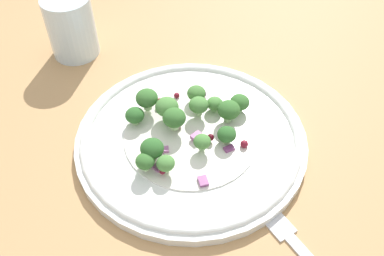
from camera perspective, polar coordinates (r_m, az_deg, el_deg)
ground_plane at (r=54.44cm, az=-0.13°, el=-2.64°), size 180.00×180.00×2.00cm
plate at (r=53.02cm, az=0.00°, el=-1.35°), size 28.86×28.86×1.70cm
dressing_pool at (r=52.69cm, az=0.00°, el=-1.03°), size 16.74×16.74×0.20cm
broccoli_floret_0 at (r=55.00cm, az=6.44°, el=3.41°), size 2.53×2.53×2.56cm
broccoli_floret_1 at (r=47.88cm, az=-3.58°, el=-4.81°), size 2.13×2.13×2.16cm
broccoli_floret_2 at (r=48.08cm, az=-6.36°, el=-4.51°), size 2.19×2.19×2.22cm
broccoli_floret_3 at (r=53.07cm, az=4.98°, el=2.40°), size 2.86×2.86×2.90cm
broccoli_floret_4 at (r=53.01cm, az=-3.71°, el=2.58°), size 2.95×2.95×2.99cm
broccoli_floret_5 at (r=55.95cm, az=0.59°, el=4.66°), size 2.47×2.47×2.50cm
broccoli_floret_6 at (r=49.81cm, az=1.38°, el=-1.88°), size 2.09×2.09×2.11cm
broccoli_floret_7 at (r=48.72cm, az=-5.40°, el=-2.81°), size 2.76×2.76×2.80cm
broccoli_floret_8 at (r=53.52cm, az=-7.72°, el=1.67°), size 2.41×2.41×2.44cm
broccoli_floret_9 at (r=54.97cm, az=3.08°, el=3.27°), size 2.14×2.14×2.17cm
broccoli_floret_10 at (r=51.12cm, az=4.69°, el=-0.92°), size 2.33×2.33×2.36cm
broccoli_floret_11 at (r=53.60cm, az=0.90°, el=3.07°), size 2.51×2.51×2.54cm
broccoli_floret_12 at (r=51.62cm, az=-2.41°, el=1.34°), size 2.88×2.88×2.91cm
broccoli_floret_13 at (r=54.30cm, az=-6.10°, el=3.98°), size 2.85×2.85×2.89cm
cranberry_0 at (r=51.52cm, az=7.05°, el=-2.16°), size 0.99×0.99×0.99cm
cranberry_1 at (r=48.31cm, az=-4.02°, el=-5.87°), size 0.73×0.73×0.73cm
cranberry_2 at (r=53.04cm, az=-2.15°, el=0.37°), size 0.89×0.89×0.89cm
cranberry_3 at (r=55.86cm, az=-4.38°, el=3.55°), size 0.93×0.93×0.93cm
cranberry_4 at (r=51.45cm, az=2.52°, el=-1.27°), size 0.87×0.87×0.87cm
cranberry_5 at (r=57.24cm, az=-2.08°, el=4.42°), size 0.77×0.77×0.77cm
cranberry_6 at (r=50.70cm, az=-6.42°, el=-2.77°), size 0.84×0.84×0.84cm
onion_bit_0 at (r=50.94cm, az=-3.83°, el=-2.95°), size 1.40×1.44×0.46cm
onion_bit_1 at (r=51.61cm, az=0.38°, el=-1.36°), size 1.15×1.44×0.51cm
onion_bit_2 at (r=49.49cm, az=-4.49°, el=-5.17°), size 1.07×1.38×0.47cm
onion_bit_3 at (r=51.24cm, az=5.02°, el=-2.82°), size 1.20×1.47×0.47cm
onion_bit_4 at (r=56.95cm, az=1.28°, el=4.41°), size 1.19×1.51×0.52cm
onion_bit_5 at (r=47.94cm, az=1.51°, el=-7.15°), size 1.67×1.58×0.35cm
water_glass at (r=67.27cm, az=-15.98°, el=13.01°), size 7.12×7.12×9.31cm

